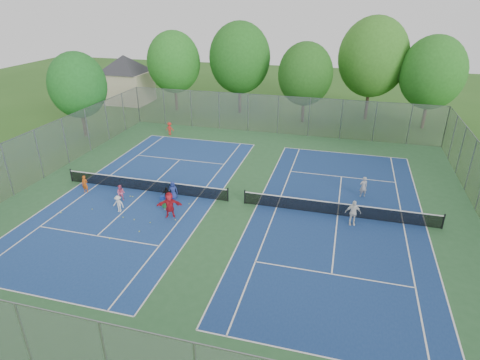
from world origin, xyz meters
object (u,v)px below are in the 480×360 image
(ball_hopper, at_px, (165,204))
(instructor, at_px, (363,187))
(ball_crate, at_px, (163,198))
(net_right, at_px, (338,209))
(net_left, at_px, (146,185))

(ball_hopper, height_order, instructor, instructor)
(ball_crate, distance_m, instructor, 14.43)
(net_right, relative_size, ball_hopper, 26.57)
(ball_crate, bearing_deg, net_left, 151.72)
(net_left, bearing_deg, ball_crate, -28.28)
(ball_hopper, bearing_deg, net_left, 140.64)
(ball_hopper, bearing_deg, net_right, 9.83)
(net_right, bearing_deg, ball_crate, -175.47)
(net_left, xyz_separation_m, ball_crate, (1.80, -0.97, -0.32))
(net_left, xyz_separation_m, instructor, (15.58, 3.26, 0.33))
(net_left, height_order, ball_crate, net_left)
(net_left, bearing_deg, net_right, 0.00)
(ball_crate, bearing_deg, net_right, 4.53)
(net_left, bearing_deg, ball_hopper, -39.36)
(net_left, relative_size, instructor, 8.17)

